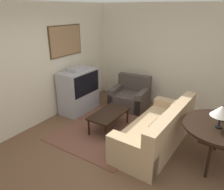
{
  "coord_description": "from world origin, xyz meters",
  "views": [
    {
      "loc": [
        -2.97,
        -1.86,
        2.56
      ],
      "look_at": [
        0.83,
        0.61,
        0.75
      ],
      "focal_mm": 35.0,
      "sensor_mm": 36.0,
      "label": 1
    }
  ],
  "objects_px": {
    "tv": "(79,91)",
    "armchair": "(130,97)",
    "console_table": "(222,129)",
    "mantel_clock": "(223,113)",
    "coffee_table": "(109,114)",
    "table_lamp": "(222,111)",
    "couch": "(158,131)"
  },
  "relations": [
    {
      "from": "couch",
      "to": "mantel_clock",
      "type": "height_order",
      "value": "mantel_clock"
    },
    {
      "from": "armchair",
      "to": "table_lamp",
      "type": "relative_size",
      "value": 2.57
    },
    {
      "from": "tv",
      "to": "armchair",
      "type": "relative_size",
      "value": 1.19
    },
    {
      "from": "coffee_table",
      "to": "console_table",
      "type": "bearing_deg",
      "value": -89.14
    },
    {
      "from": "couch",
      "to": "armchair",
      "type": "height_order",
      "value": "same"
    },
    {
      "from": "mantel_clock",
      "to": "couch",
      "type": "bearing_deg",
      "value": 104.81
    },
    {
      "from": "armchair",
      "to": "coffee_table",
      "type": "relative_size",
      "value": 1.01
    },
    {
      "from": "table_lamp",
      "to": "mantel_clock",
      "type": "height_order",
      "value": "table_lamp"
    },
    {
      "from": "coffee_table",
      "to": "table_lamp",
      "type": "distance_m",
      "value": 2.29
    },
    {
      "from": "console_table",
      "to": "mantel_clock",
      "type": "bearing_deg",
      "value": 10.02
    },
    {
      "from": "coffee_table",
      "to": "console_table",
      "type": "xyz_separation_m",
      "value": [
        0.03,
        -2.23,
        0.34
      ]
    },
    {
      "from": "couch",
      "to": "console_table",
      "type": "height_order",
      "value": "couch"
    },
    {
      "from": "mantel_clock",
      "to": "coffee_table",
      "type": "bearing_deg",
      "value": 97.83
    },
    {
      "from": "tv",
      "to": "table_lamp",
      "type": "bearing_deg",
      "value": -97.49
    },
    {
      "from": "armchair",
      "to": "mantel_clock",
      "type": "bearing_deg",
      "value": -28.4
    },
    {
      "from": "coffee_table",
      "to": "mantel_clock",
      "type": "height_order",
      "value": "mantel_clock"
    },
    {
      "from": "couch",
      "to": "console_table",
      "type": "bearing_deg",
      "value": 91.99
    },
    {
      "from": "couch",
      "to": "armchair",
      "type": "distance_m",
      "value": 1.84
    },
    {
      "from": "table_lamp",
      "to": "couch",
      "type": "bearing_deg",
      "value": 84.8
    },
    {
      "from": "tv",
      "to": "couch",
      "type": "height_order",
      "value": "tv"
    },
    {
      "from": "couch",
      "to": "mantel_clock",
      "type": "relative_size",
      "value": 9.94
    },
    {
      "from": "armchair",
      "to": "table_lamp",
      "type": "distance_m",
      "value": 2.84
    },
    {
      "from": "armchair",
      "to": "mantel_clock",
      "type": "height_order",
      "value": "mantel_clock"
    },
    {
      "from": "coffee_table",
      "to": "console_table",
      "type": "relative_size",
      "value": 0.79
    },
    {
      "from": "tv",
      "to": "table_lamp",
      "type": "relative_size",
      "value": 3.07
    },
    {
      "from": "console_table",
      "to": "mantel_clock",
      "type": "relative_size",
      "value": 5.78
    },
    {
      "from": "tv",
      "to": "mantel_clock",
      "type": "relative_size",
      "value": 5.43
    },
    {
      "from": "tv",
      "to": "console_table",
      "type": "xyz_separation_m",
      "value": [
        -0.34,
        -3.42,
        0.14
      ]
    },
    {
      "from": "coffee_table",
      "to": "console_table",
      "type": "distance_m",
      "value": 2.25
    },
    {
      "from": "tv",
      "to": "mantel_clock",
      "type": "bearing_deg",
      "value": -91.29
    },
    {
      "from": "console_table",
      "to": "table_lamp",
      "type": "xyz_separation_m",
      "value": [
        -0.1,
        0.05,
        0.36
      ]
    },
    {
      "from": "couch",
      "to": "armchair",
      "type": "relative_size",
      "value": 2.18
    }
  ]
}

